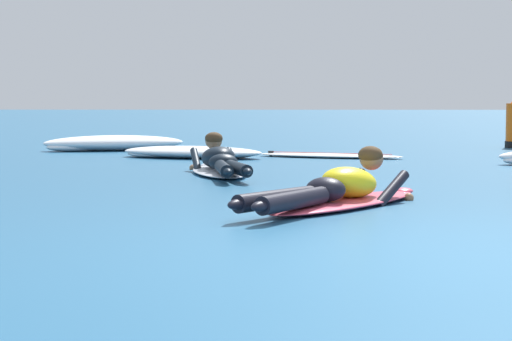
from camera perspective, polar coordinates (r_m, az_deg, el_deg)
name	(u,v)px	position (r m, az deg, el deg)	size (l,w,h in m)	color
ground_plane	(331,153)	(15.61, 4.61, 1.06)	(120.00, 120.00, 0.00)	#235B84
surfer_near	(339,191)	(7.82, 5.09, -1.26)	(1.79, 2.41, 0.53)	#E54C66
surfer_far	(220,163)	(11.09, -2.20, 0.44)	(0.98, 2.47, 0.54)	silver
drifting_surfboard	(329,155)	(14.41, 4.44, 0.92)	(2.34, 1.29, 0.16)	white
whitewater_front	(114,143)	(16.53, -8.60, 1.64)	(2.59, 1.59, 0.27)	white
whitewater_mid_right	(192,152)	(14.35, -3.89, 1.11)	(2.42, 1.57, 0.18)	white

